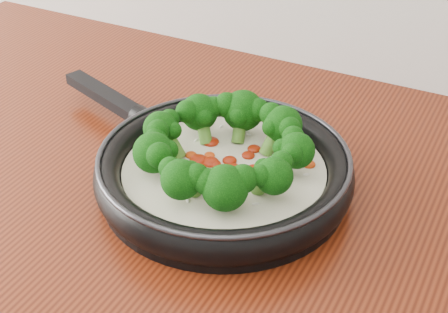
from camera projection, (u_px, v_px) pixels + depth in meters
The scene contains 1 object.
skillet at pixel (222, 166), 0.81m from camera, with size 0.52×0.40×0.09m.
Camera 1 is at (0.21, 0.52, 1.39)m, focal length 53.62 mm.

